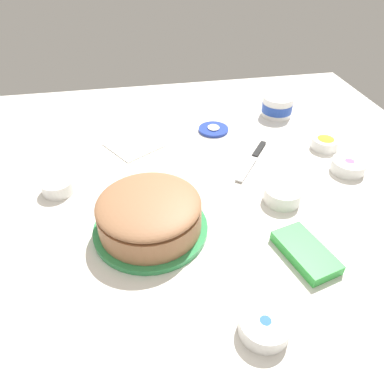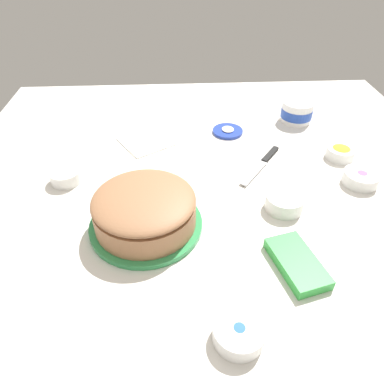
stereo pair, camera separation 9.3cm
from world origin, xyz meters
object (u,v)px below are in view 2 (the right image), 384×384
object	(u,v)px
frosting_tub_lid	(228,131)
sprinkle_bowl_orange	(284,202)
sprinkle_bowl_green	(66,176)
frosted_cake	(145,212)
candy_box_lower	(297,263)
sprinkle_bowl_yellow	(340,152)
frosting_tub	(297,111)
spreading_knife	(264,162)
paper_napkin	(146,141)
sprinkle_bowl_blue	(238,332)
sprinkle_bowl_pink	(361,178)

from	to	relation	value
frosting_tub_lid	sprinkle_bowl_orange	size ratio (longest dim) A/B	1.07
sprinkle_bowl_green	frosted_cake	bearing A→B (deg)	-129.93
candy_box_lower	sprinkle_bowl_yellow	bearing A→B (deg)	-46.10
sprinkle_bowl_yellow	frosting_tub	bearing A→B (deg)	15.50
sprinkle_bowl_orange	spreading_knife	bearing A→B (deg)	2.22
frosting_tub	paper_napkin	world-z (taller)	frosting_tub
frosting_tub_lid	spreading_knife	world-z (taller)	frosting_tub_lid
frosted_cake	spreading_knife	size ratio (longest dim) A/B	1.38
spreading_knife	sprinkle_bowl_yellow	world-z (taller)	sprinkle_bowl_yellow
spreading_knife	sprinkle_bowl_blue	world-z (taller)	sprinkle_bowl_blue
frosting_tub	spreading_knife	bearing A→B (deg)	147.07
frosted_cake	sprinkle_bowl_orange	size ratio (longest dim) A/B	2.82
sprinkle_bowl_yellow	candy_box_lower	distance (m)	0.50
spreading_knife	candy_box_lower	distance (m)	0.40
sprinkle_bowl_blue	frosting_tub	bearing A→B (deg)	-22.44
frosted_cake	sprinkle_bowl_yellow	bearing A→B (deg)	-64.78
sprinkle_bowl_pink	sprinkle_bowl_green	xyz separation A→B (m)	(0.05, 0.84, -0.00)
frosted_cake	frosting_tub_lid	size ratio (longest dim) A/B	2.63
sprinkle_bowl_pink	paper_napkin	xyz separation A→B (m)	(0.26, 0.62, -0.02)
sprinkle_bowl_yellow	sprinkle_bowl_orange	xyz separation A→B (m)	(-0.23, 0.24, 0.00)
frosted_cake	frosting_tub_lid	distance (m)	0.53
sprinkle_bowl_pink	frosting_tub_lid	bearing A→B (deg)	47.32
spreading_knife	candy_box_lower	size ratio (longest dim) A/B	1.30
frosting_tub	spreading_knife	distance (m)	0.32
frosting_tub	sprinkle_bowl_blue	size ratio (longest dim) A/B	1.18
candy_box_lower	frosting_tub	bearing A→B (deg)	-30.37
frosted_cake	spreading_knife	xyz separation A→B (m)	(0.26, -0.35, -0.04)
spreading_knife	candy_box_lower	bearing A→B (deg)	178.11
frosting_tub_lid	sprinkle_bowl_pink	size ratio (longest dim) A/B	1.07
sprinkle_bowl_pink	sprinkle_bowl_yellow	xyz separation A→B (m)	(0.13, 0.01, 0.00)
frosting_tub_lid	frosting_tub	bearing A→B (deg)	-74.05
spreading_knife	sprinkle_bowl_green	world-z (taller)	sprinkle_bowl_green
sprinkle_bowl_pink	sprinkle_bowl_yellow	world-z (taller)	sprinkle_bowl_yellow
paper_napkin	sprinkle_bowl_blue	bearing A→B (deg)	-164.31
sprinkle_bowl_green	paper_napkin	distance (m)	0.30
frosting_tub	sprinkle_bowl_orange	distance (m)	0.51
sprinkle_bowl_green	candy_box_lower	size ratio (longest dim) A/B	0.56
frosting_tub_lid	sprinkle_bowl_yellow	bearing A→B (deg)	-118.11
frosting_tub_lid	sprinkle_bowl_pink	xyz separation A→B (m)	(-0.31, -0.34, 0.01)
spreading_knife	sprinkle_bowl_orange	world-z (taller)	sprinkle_bowl_orange
sprinkle_bowl_pink	sprinkle_bowl_orange	world-z (taller)	sprinkle_bowl_orange
sprinkle_bowl_blue	paper_napkin	world-z (taller)	sprinkle_bowl_blue
spreading_knife	frosting_tub_lid	bearing A→B (deg)	23.26
frosted_cake	sprinkle_bowl_blue	distance (m)	0.35
sprinkle_bowl_pink	candy_box_lower	distance (m)	0.39
frosted_cake	sprinkle_bowl_orange	xyz separation A→B (m)	(0.05, -0.36, -0.03)
frosted_cake	frosting_tub	distance (m)	0.74
candy_box_lower	sprinkle_bowl_blue	bearing A→B (deg)	120.83
frosting_tub	paper_napkin	size ratio (longest dim) A/B	0.75
frosted_cake	sprinkle_bowl_green	xyz separation A→B (m)	(0.20, 0.24, -0.03)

